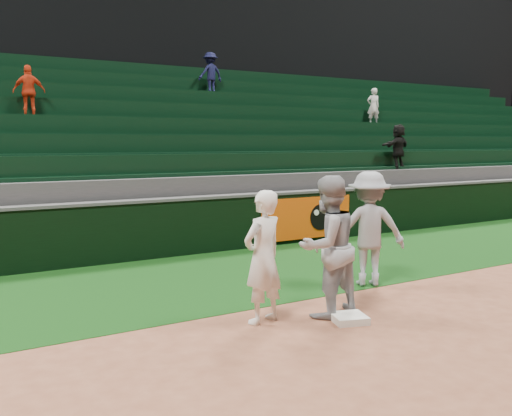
% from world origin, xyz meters
% --- Properties ---
extents(ground, '(70.00, 70.00, 0.00)m').
position_xyz_m(ground, '(0.00, 0.00, 0.00)').
color(ground, brown).
rests_on(ground, ground).
extents(foul_grass, '(36.00, 4.20, 0.01)m').
position_xyz_m(foul_grass, '(0.00, 3.00, 0.00)').
color(foul_grass, black).
rests_on(foul_grass, ground).
extents(upper_deck, '(40.00, 12.00, 12.00)m').
position_xyz_m(upper_deck, '(0.00, 17.45, 6.00)').
color(upper_deck, black).
rests_on(upper_deck, ground).
extents(first_base, '(0.56, 0.56, 0.10)m').
position_xyz_m(first_base, '(-0.18, -0.27, 0.05)').
color(first_base, white).
rests_on(first_base, ground).
extents(first_baseman, '(0.75, 0.59, 1.80)m').
position_xyz_m(first_baseman, '(-1.19, 0.33, 0.90)').
color(first_baseman, white).
rests_on(first_baseman, ground).
extents(baserunner, '(1.03, 0.84, 1.98)m').
position_xyz_m(baserunner, '(-0.27, 0.12, 0.99)').
color(baserunner, '#95979E').
rests_on(baserunner, ground).
extents(base_coach, '(1.44, 1.24, 1.93)m').
position_xyz_m(base_coach, '(1.41, 1.11, 0.98)').
color(base_coach, '#9395A0').
rests_on(base_coach, foul_grass).
extents(field_wall, '(36.00, 0.45, 1.25)m').
position_xyz_m(field_wall, '(0.03, 5.20, 0.63)').
color(field_wall, black).
rests_on(field_wall, ground).
extents(stadium_seating, '(36.00, 5.95, 5.19)m').
position_xyz_m(stadium_seating, '(0.00, 8.97, 1.70)').
color(stadium_seating, '#343437').
rests_on(stadium_seating, ground).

